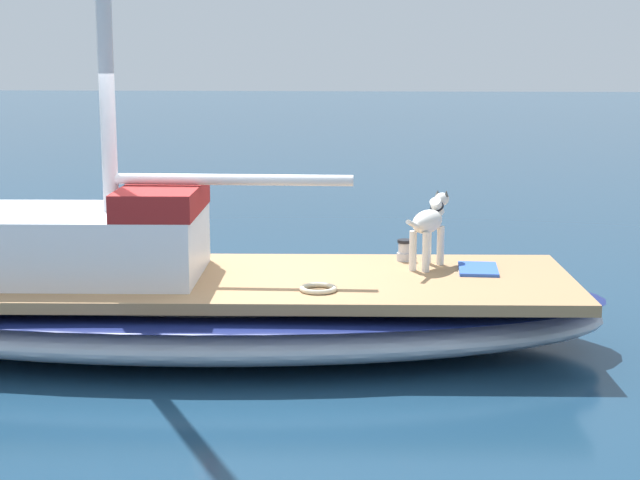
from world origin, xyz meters
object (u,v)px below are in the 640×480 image
dog_white (429,223)px  deck_winch (405,251)px  coiled_rope (318,289)px  sailboat_main (212,310)px  deck_towel (478,269)px

dog_white → deck_winch: 0.47m
dog_white → coiled_rope: (-1.06, 0.99, -0.40)m
sailboat_main → deck_towel: size_ratio=13.12×
coiled_rope → deck_winch: bearing=-30.2°
deck_towel → coiled_rope: bearing=122.1°
sailboat_main → deck_winch: (0.80, -1.79, 0.42)m
dog_white → deck_winch: dog_white is taller
dog_white → deck_winch: (0.26, 0.22, -0.32)m
deck_towel → deck_winch: bearing=59.0°
deck_winch → deck_towel: size_ratio=0.38×
deck_winch → deck_towel: 0.80m
sailboat_main → deck_towel: deck_towel is taller
deck_winch → deck_towel: deck_winch is taller
coiled_rope → deck_towel: 1.71m
sailboat_main → coiled_rope: (-0.52, -1.02, 0.35)m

